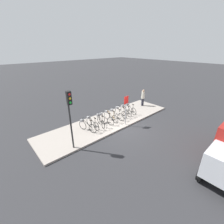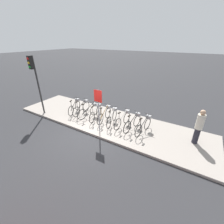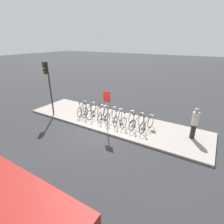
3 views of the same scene
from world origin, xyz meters
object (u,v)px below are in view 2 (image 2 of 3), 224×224
Objects in this scene: parked_bicycle_1 at (82,107)px; parked_bicycle_0 at (75,106)px; parked_bicycle_3 at (96,112)px; parked_bicycle_5 at (112,117)px; parked_bicycle_6 at (123,119)px; pedestrian at (199,126)px; parked_bicycle_8 at (144,125)px; sign_post at (98,105)px; parked_bicycle_7 at (133,122)px; traffic_light at (34,74)px; parked_bicycle_2 at (89,110)px; parked_bicycle_4 at (105,114)px.

parked_bicycle_0 is at bearing -169.39° from parked_bicycle_1.
parked_bicycle_1 is at bearing 174.95° from parked_bicycle_3.
parked_bicycle_5 is 0.67m from parked_bicycle_6.
parked_bicycle_0 and parked_bicycle_6 have the same top height.
pedestrian reaches higher than parked_bicycle_5.
pedestrian is at bearing 5.99° from parked_bicycle_5.
sign_post is at bearing -146.66° from parked_bicycle_8.
parked_bicycle_3 is 1.85m from parked_bicycle_6.
sign_post reaches higher than parked_bicycle_8.
parked_bicycle_7 is at bearing 1.75° from parked_bicycle_3.
parked_bicycle_2 is at bearing 22.63° from traffic_light.
parked_bicycle_7 is (4.27, 0.07, 0.00)m from parked_bicycle_0.
parked_bicycle_0 and parked_bicycle_1 have the same top height.
parked_bicycle_4 is at bearing 1.82° from parked_bicycle_0.
parked_bicycle_8 is at bearing 1.50° from parked_bicycle_2.
parked_bicycle_5 is at bearing -176.78° from parked_bicycle_7.
parked_bicycle_4 is at bearing -0.88° from parked_bicycle_1.
parked_bicycle_3 is 0.99× the size of parked_bicycle_6.
parked_bicycle_3 is at bearing -179.86° from parked_bicycle_5.
parked_bicycle_4 is (1.12, 0.10, 0.00)m from parked_bicycle_2.
parked_bicycle_8 is 0.44× the size of traffic_light.
parked_bicycle_3 is at bearing -0.12° from parked_bicycle_0.
parked_bicycle_5 is at bearing -174.01° from pedestrian.
parked_bicycle_0 is 0.96× the size of parked_bicycle_1.
parked_bicycle_1 is 1.04× the size of parked_bicycle_2.
parked_bicycle_2 and parked_bicycle_7 have the same top height.
sign_post reaches higher than parked_bicycle_5.
parked_bicycle_0 is at bearing -179.12° from parked_bicycle_8.
parked_bicycle_3 and parked_bicycle_7 have the same top height.
parked_bicycle_8 is at bearing -0.39° from parked_bicycle_1.
parked_bicycle_3 is 0.62m from parked_bicycle_4.
parked_bicycle_4 is at bearing 4.89° from parked_bicycle_2.
parked_bicycle_2 is at bearing -178.19° from parked_bicycle_3.
parked_bicycle_2 is at bearing -179.36° from parked_bicycle_5.
parked_bicycle_5 is 1.00× the size of parked_bicycle_7.
traffic_light reaches higher than parked_bicycle_1.
parked_bicycle_1 is 0.69× the size of sign_post.
parked_bicycle_5 is 1.00× the size of parked_bicycle_8.
parked_bicycle_6 is at bearing -0.04° from parked_bicycle_1.
parked_bicycle_8 is (4.34, -0.03, 0.00)m from parked_bicycle_1.
parked_bicycle_3 is (1.23, -0.11, 0.00)m from parked_bicycle_1.
parked_bicycle_2 is 1.13m from parked_bicycle_4.
parked_bicycle_0 is 3.63m from parked_bicycle_6.
parked_bicycle_3 is 2.04m from sign_post.
sign_post is (2.35, -1.34, 1.19)m from parked_bicycle_1.
parked_bicycle_6 is 1.26m from parked_bicycle_8.
parked_bicycle_5 and parked_bicycle_7 have the same top height.
parked_bicycle_4 is 0.69× the size of sign_post.
parked_bicycle_8 is 2.66m from sign_post.
parked_bicycle_3 is at bearing -172.59° from parked_bicycle_4.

